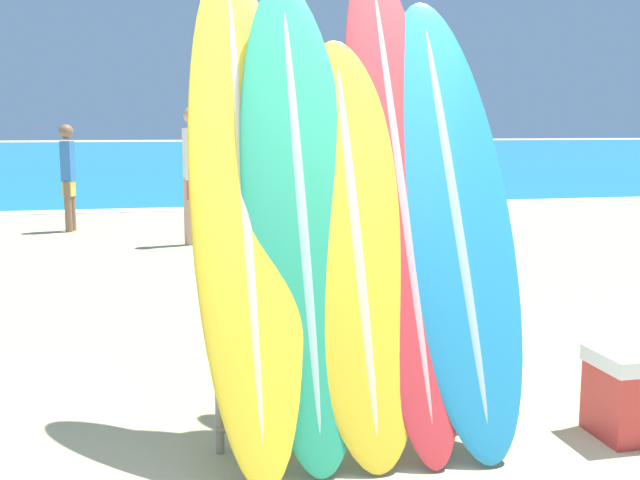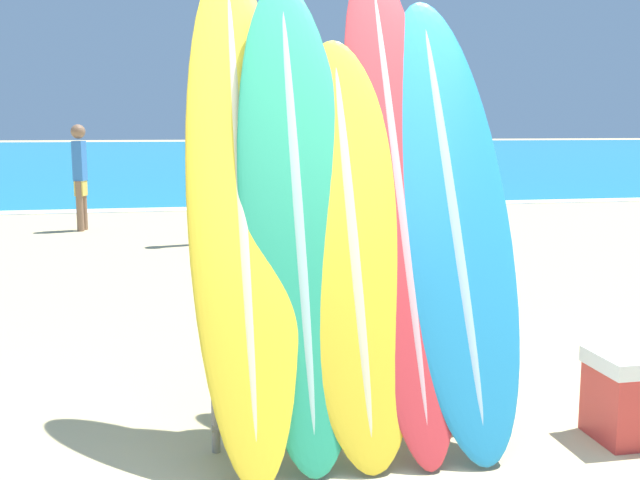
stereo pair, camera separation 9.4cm
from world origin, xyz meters
name	(u,v)px [view 2 (the right image)]	position (x,y,z in m)	size (l,w,h in m)	color
ocean_water	(186,153)	(0.00, 40.28, 0.00)	(120.00, 60.00, 0.01)	teal
surfboard_rack	(352,350)	(0.03, 0.49, 0.46)	(1.35, 0.04, 0.85)	gray
surfboard_slot_0	(241,195)	(-0.48, 0.66, 1.20)	(0.51, 1.33, 2.40)	yellow
surfboard_slot_1	(297,208)	(-0.22, 0.60, 1.13)	(0.56, 1.04, 2.27)	#289E70
surfboard_slot_2	(352,241)	(0.04, 0.53, 0.98)	(0.58, 0.95, 1.97)	yellow
surfboard_slot_3	(398,190)	(0.29, 0.65, 1.21)	(0.48, 1.21, 2.42)	red
surfboard_slot_4	(451,213)	(0.55, 0.59, 1.10)	(0.60, 1.13, 2.20)	teal
person_near_water	(431,187)	(2.00, 4.94, 0.85)	(0.21, 0.26, 1.56)	tan
person_mid_beach	(342,177)	(1.33, 6.43, 0.87)	(0.27, 0.21, 1.59)	#846047
person_far_left	(204,170)	(-0.39, 6.84, 0.96)	(0.29, 0.24, 1.77)	tan
person_far_right	(80,173)	(-2.10, 8.46, 0.84)	(0.21, 0.26, 1.54)	#846047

